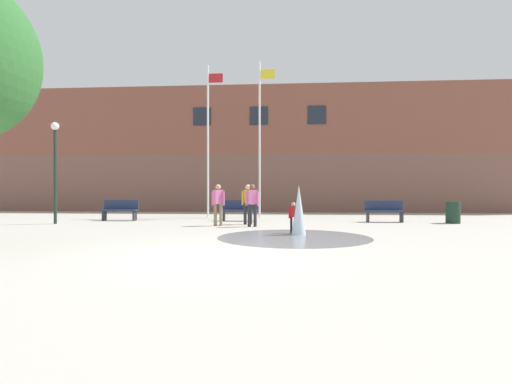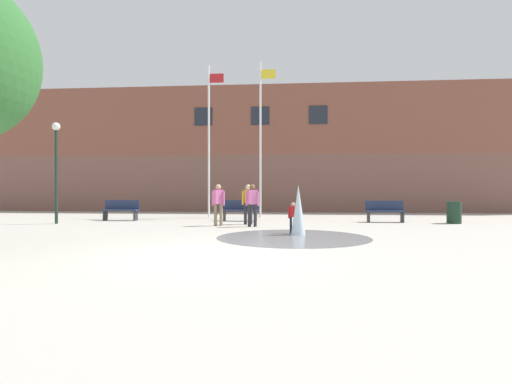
% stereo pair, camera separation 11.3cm
% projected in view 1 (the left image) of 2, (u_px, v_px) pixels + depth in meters
% --- Properties ---
extents(ground_plane, '(100.00, 100.00, 0.00)m').
position_uv_depth(ground_plane, '(207.00, 256.00, 8.41)').
color(ground_plane, '#B2ADA3').
extents(library_building, '(36.00, 6.05, 7.80)m').
position_uv_depth(library_building, '(262.00, 153.00, 27.25)').
color(library_building, brown).
rests_on(library_building, ground).
extents(splash_fountain, '(4.46, 4.46, 1.54)m').
position_uv_depth(splash_fountain, '(297.00, 219.00, 12.04)').
color(splash_fountain, gray).
rests_on(splash_fountain, ground).
extents(park_bench_left_of_flagpoles, '(1.60, 0.44, 0.91)m').
position_uv_depth(park_bench_left_of_flagpoles, '(120.00, 210.00, 17.85)').
color(park_bench_left_of_flagpoles, '#28282D').
rests_on(park_bench_left_of_flagpoles, ground).
extents(park_bench_under_left_flagpole, '(1.60, 0.44, 0.91)m').
position_uv_depth(park_bench_under_left_flagpole, '(240.00, 210.00, 17.61)').
color(park_bench_under_left_flagpole, '#28282D').
rests_on(park_bench_under_left_flagpole, ground).
extents(park_bench_near_trashcan, '(1.60, 0.44, 0.91)m').
position_uv_depth(park_bench_near_trashcan, '(384.00, 211.00, 16.98)').
color(park_bench_near_trashcan, '#28282D').
rests_on(park_bench_near_trashcan, ground).
extents(adult_near_bench, '(0.50, 0.34, 1.59)m').
position_uv_depth(adult_near_bench, '(252.00, 202.00, 14.87)').
color(adult_near_bench, '#28282D').
rests_on(adult_near_bench, ground).
extents(adult_watching, '(0.50, 0.37, 1.59)m').
position_uv_depth(adult_watching, '(218.00, 201.00, 15.24)').
color(adult_watching, '#89755B').
rests_on(adult_watching, ground).
extents(child_with_pink_shirt, '(0.31, 0.18, 0.99)m').
position_uv_depth(child_with_pink_shirt, '(293.00, 215.00, 12.62)').
color(child_with_pink_shirt, '#1E233D').
rests_on(child_with_pink_shirt, ground).
extents(adult_in_red, '(0.50, 0.38, 1.59)m').
position_uv_depth(adult_in_red, '(248.00, 201.00, 15.87)').
color(adult_in_red, '#28282D').
rests_on(adult_in_red, ground).
extents(flagpole_left, '(0.80, 0.10, 7.57)m').
position_uv_depth(flagpole_left, '(209.00, 137.00, 19.89)').
color(flagpole_left, silver).
rests_on(flagpole_left, ground).
extents(flagpole_right, '(0.80, 0.10, 7.71)m').
position_uv_depth(flagpole_right, '(260.00, 135.00, 19.69)').
color(flagpole_right, silver).
rests_on(flagpole_right, ground).
extents(lamp_post_left_lane, '(0.32, 0.32, 4.11)m').
position_uv_depth(lamp_post_left_lane, '(55.00, 158.00, 16.10)').
color(lamp_post_left_lane, '#192D23').
rests_on(lamp_post_left_lane, ground).
extents(trash_can, '(0.56, 0.56, 0.90)m').
position_uv_depth(trash_can, '(453.00, 212.00, 16.36)').
color(trash_can, '#193323').
rests_on(trash_can, ground).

